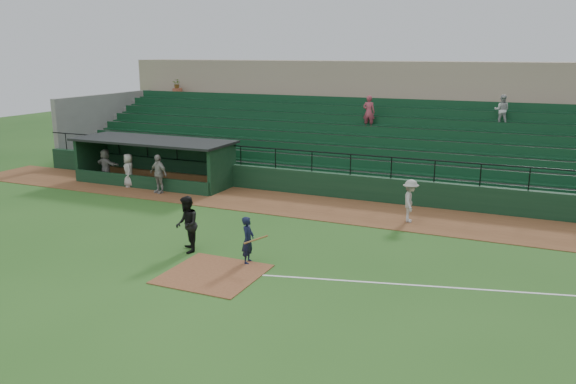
% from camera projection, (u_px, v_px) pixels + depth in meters
% --- Properties ---
extents(ground, '(90.00, 90.00, 0.00)m').
position_uv_depth(ground, '(228.00, 264.00, 19.46)').
color(ground, '#26541B').
rests_on(ground, ground).
extents(warning_track, '(40.00, 4.00, 0.03)m').
position_uv_depth(warning_track, '(314.00, 207.00, 26.57)').
color(warning_track, brown).
rests_on(warning_track, ground).
extents(home_plate_dirt, '(3.00, 3.00, 0.03)m').
position_uv_depth(home_plate_dirt, '(213.00, 274.00, 18.57)').
color(home_plate_dirt, brown).
rests_on(home_plate_dirt, ground).
extents(foul_line, '(17.49, 4.44, 0.01)m').
position_uv_depth(foul_line, '(479.00, 289.00, 17.39)').
color(foul_line, white).
rests_on(foul_line, ground).
extents(stadium_structure, '(38.00, 13.08, 6.40)m').
position_uv_depth(stadium_structure, '(367.00, 134.00, 33.54)').
color(stadium_structure, black).
rests_on(stadium_structure, ground).
extents(dugout, '(8.90, 3.20, 2.42)m').
position_uv_depth(dugout, '(159.00, 158.00, 31.47)').
color(dugout, black).
rests_on(dugout, ground).
extents(batter_at_plate, '(1.03, 0.69, 1.63)m').
position_uv_depth(batter_at_plate, '(248.00, 240.00, 19.39)').
color(batter_at_plate, black).
rests_on(batter_at_plate, ground).
extents(umpire, '(1.20, 1.25, 2.04)m').
position_uv_depth(umpire, '(187.00, 224.00, 20.45)').
color(umpire, black).
rests_on(umpire, ground).
extents(runner, '(0.88, 1.27, 1.80)m').
position_uv_depth(runner, '(410.00, 201.00, 24.04)').
color(runner, '#ABA6A0').
rests_on(runner, warning_track).
extents(dugout_player_a, '(1.23, 0.72, 1.96)m').
position_uv_depth(dugout_player_a, '(158.00, 174.00, 28.96)').
color(dugout_player_a, '#9A9690').
rests_on(dugout_player_a, warning_track).
extents(dugout_player_b, '(1.00, 1.00, 1.76)m').
position_uv_depth(dugout_player_b, '(129.00, 170.00, 30.33)').
color(dugout_player_b, '#ACA7A1').
rests_on(dugout_player_b, warning_track).
extents(dugout_player_c, '(1.73, 0.81, 1.79)m').
position_uv_depth(dugout_player_c, '(106.00, 165.00, 31.61)').
color(dugout_player_c, gray).
rests_on(dugout_player_c, warning_track).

